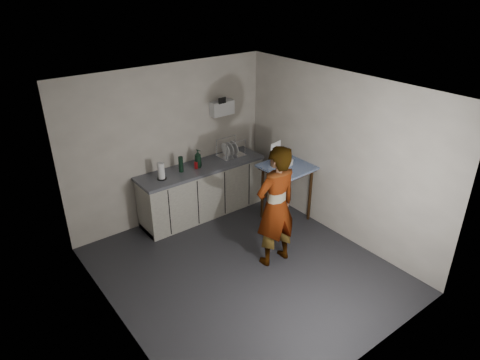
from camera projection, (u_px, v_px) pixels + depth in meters
ground at (244, 270)px, 6.13m from camera, size 4.00×4.00×0.00m
wall_back at (170, 145)px, 6.97m from camera, size 3.60×0.02×2.60m
wall_right at (337, 157)px, 6.53m from camera, size 0.02×4.00×2.60m
wall_left at (113, 237)px, 4.58m from camera, size 0.02×4.00×2.60m
ceiling at (245, 91)px, 4.98m from camera, size 3.60×4.00×0.01m
kitchen_counter at (202, 192)px, 7.37m from camera, size 2.24×0.62×0.91m
wall_shelf at (222, 108)px, 7.26m from camera, size 0.42×0.18×0.37m
side_table at (287, 173)px, 7.02m from camera, size 0.81×0.81×0.99m
standing_man at (276, 207)px, 5.94m from camera, size 0.68×0.46×1.81m
soap_bottle at (198, 159)px, 7.05m from camera, size 0.15×0.15×0.31m
soda_can at (196, 165)px, 7.05m from camera, size 0.06×0.06×0.12m
dark_bottle at (181, 164)px, 6.90m from camera, size 0.08×0.08×0.26m
paper_towel at (161, 171)px, 6.66m from camera, size 0.15×0.15×0.27m
dish_rack at (230, 152)px, 7.50m from camera, size 0.45×0.34×0.32m
bakery_box at (281, 161)px, 6.95m from camera, size 0.32×0.32×0.37m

